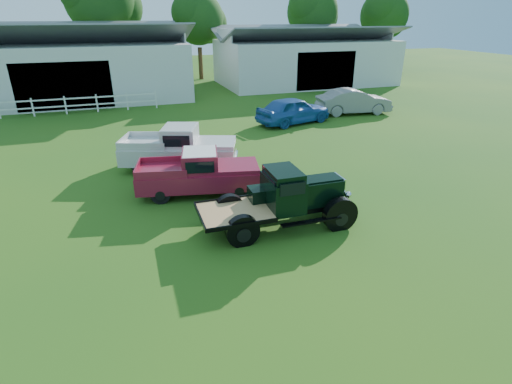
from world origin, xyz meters
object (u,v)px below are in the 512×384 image
object	(u,v)px
vintage_flatbed	(280,199)
red_pickup	(198,172)
white_pickup	(179,148)
misc_car_grey	(354,102)
misc_car_blue	(293,110)

from	to	relation	value
vintage_flatbed	red_pickup	xyz separation A→B (m)	(-1.91, 3.37, -0.11)
white_pickup	misc_car_grey	xyz separation A→B (m)	(12.87, 6.85, -0.11)
white_pickup	misc_car_blue	distance (m)	9.80
red_pickup	white_pickup	world-z (taller)	white_pickup
vintage_flatbed	misc_car_grey	bearing A→B (deg)	51.76
misc_car_blue	misc_car_grey	bearing A→B (deg)	-91.96
vintage_flatbed	misc_car_grey	size ratio (longest dim) A/B	0.97
red_pickup	white_pickup	bearing A→B (deg)	106.92
vintage_flatbed	white_pickup	bearing A→B (deg)	109.90
misc_car_blue	misc_car_grey	size ratio (longest dim) A/B	0.96
vintage_flatbed	white_pickup	xyz separation A→B (m)	(-2.16, 6.29, -0.03)
vintage_flatbed	red_pickup	distance (m)	3.87
vintage_flatbed	misc_car_grey	xyz separation A→B (m)	(10.70, 13.14, -0.14)
misc_car_blue	vintage_flatbed	bearing A→B (deg)	139.87
white_pickup	misc_car_grey	bearing A→B (deg)	47.71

